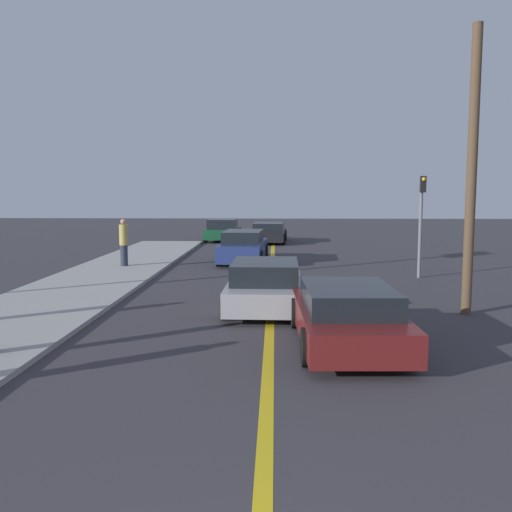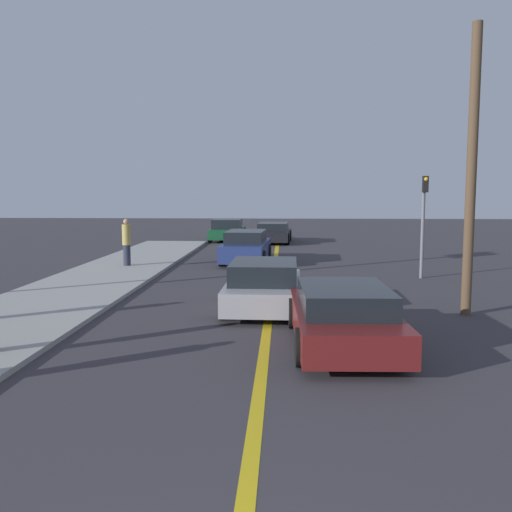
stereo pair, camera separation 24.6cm
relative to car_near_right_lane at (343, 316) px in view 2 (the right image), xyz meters
The scene contains 10 objects.
road_center_line 9.49m from the car_near_right_lane, 99.17° to the left, with size 0.20×60.00×0.01m.
sidewalk_left 9.87m from the car_near_right_lane, 138.18° to the left, with size 3.49×30.45×0.11m.
car_near_right_lane is the anchor object (origin of this frame).
car_ahead_center 3.76m from the car_near_right_lane, 115.99° to the left, with size 2.02×4.14×1.25m.
car_far_distant 13.11m from the car_near_right_lane, 102.00° to the left, with size 2.04×4.48×1.36m.
car_parked_left_lot 22.34m from the car_near_right_lane, 94.54° to the left, with size 2.18×4.53×1.17m.
car_oncoming_far 23.76m from the car_near_right_lane, 101.05° to the left, with size 2.04×4.05×1.32m.
pedestrian_by_sign 13.05m from the car_near_right_lane, 123.75° to the left, with size 0.33×0.33×1.82m.
traffic_light 9.64m from the car_near_right_lane, 67.76° to the left, with size 0.18×0.40×3.50m.
utility_pole 5.25m from the car_near_right_lane, 42.05° to the left, with size 0.24×0.24×6.87m.
Camera 2 is at (0.35, -2.23, 3.00)m, focal length 40.00 mm.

